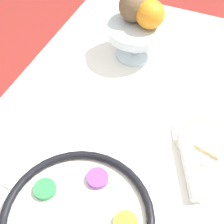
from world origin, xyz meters
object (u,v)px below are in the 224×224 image
fruit_stand (136,33)px  cup_near (125,24)px  orange_fruit (150,14)px  seder_plate (77,219)px  napkin_roll (190,166)px  coconut (134,6)px  bread_plate (208,135)px

fruit_stand → cup_near: size_ratio=3.03×
fruit_stand → orange_fruit: size_ratio=2.12×
seder_plate → napkin_roll: napkin_roll is taller
coconut → bread_plate: 0.46m
fruit_stand → cup_near: bearing=34.9°
orange_fruit → napkin_roll: bearing=-146.8°
fruit_stand → napkin_roll: size_ratio=1.07×
seder_plate → cup_near: (0.72, 0.17, 0.01)m
coconut → cup_near: (0.09, 0.06, -0.14)m
fruit_stand → napkin_roll: 0.47m
fruit_stand → bread_plate: size_ratio=1.00×
seder_plate → orange_fruit: size_ratio=3.89×
fruit_stand → coconut: bearing=36.7°
coconut → napkin_roll: (-0.40, -0.31, -0.15)m
orange_fruit → coconut: 0.06m
orange_fruit → bread_plate: (-0.26, -0.27, -0.15)m
seder_plate → orange_fruit: (0.61, 0.05, 0.15)m
napkin_roll → cup_near: 0.61m
coconut → cup_near: 0.18m
fruit_stand → bread_plate: (-0.25, -0.31, -0.08)m
orange_fruit → napkin_roll: orange_fruit is taller
orange_fruit → bread_plate: bearing=-134.1°
coconut → bread_plate: (-0.28, -0.33, -0.16)m
bread_plate → napkin_roll: 0.12m
bread_plate → seder_plate: bearing=147.6°
coconut → orange_fruit: bearing=-105.9°
coconut → fruit_stand: bearing=-143.3°
cup_near → bread_plate: bearing=-133.3°
seder_plate → cup_near: 0.74m
fruit_stand → coconut: size_ratio=1.93×
fruit_stand → orange_fruit: 0.08m
orange_fruit → napkin_roll: 0.48m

